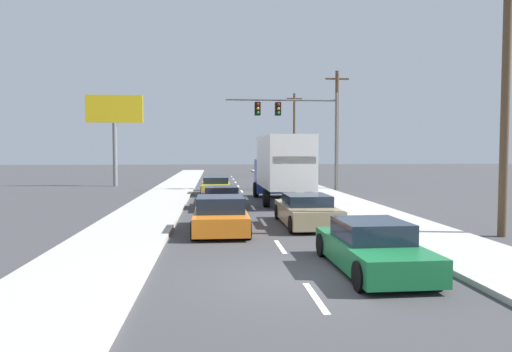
{
  "coord_description": "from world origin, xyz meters",
  "views": [
    {
      "loc": [
        -2.0,
        -10.57,
        2.91
      ],
      "look_at": [
        -0.0,
        11.75,
        1.74
      ],
      "focal_mm": 32.81,
      "sensor_mm": 36.0,
      "label": 1
    }
  ],
  "objects_px": {
    "car_maroon": "(221,198)",
    "traffic_signal_mast": "(292,118)",
    "car_orange": "(220,216)",
    "utility_pole_near": "(505,103)",
    "box_truck": "(282,165)",
    "utility_pole_mid": "(337,129)",
    "car_yellow": "(216,186)",
    "car_tan": "(307,211)",
    "car_green": "(372,248)",
    "roadside_billboard": "(114,120)",
    "utility_pole_far": "(294,134)"
  },
  "relations": [
    {
      "from": "car_yellow",
      "to": "car_orange",
      "type": "height_order",
      "value": "car_orange"
    },
    {
      "from": "car_maroon",
      "to": "box_truck",
      "type": "distance_m",
      "value": 4.44
    },
    {
      "from": "car_green",
      "to": "utility_pole_near",
      "type": "distance_m",
      "value": 8.23
    },
    {
      "from": "box_truck",
      "to": "utility_pole_mid",
      "type": "bearing_deg",
      "value": 57.95
    },
    {
      "from": "car_tan",
      "to": "car_green",
      "type": "xyz_separation_m",
      "value": [
        0.21,
        -7.04,
        -0.01
      ]
    },
    {
      "from": "car_orange",
      "to": "box_truck",
      "type": "distance_m",
      "value": 10.17
    },
    {
      "from": "car_orange",
      "to": "traffic_signal_mast",
      "type": "height_order",
      "value": "traffic_signal_mast"
    },
    {
      "from": "box_truck",
      "to": "utility_pole_mid",
      "type": "xyz_separation_m",
      "value": [
        5.5,
        8.79,
        2.51
      ]
    },
    {
      "from": "car_tan",
      "to": "utility_pole_mid",
      "type": "distance_m",
      "value": 18.36
    },
    {
      "from": "traffic_signal_mast",
      "to": "car_yellow",
      "type": "bearing_deg",
      "value": -156.12
    },
    {
      "from": "car_maroon",
      "to": "utility_pole_far",
      "type": "bearing_deg",
      "value": 73.38
    },
    {
      "from": "car_orange",
      "to": "traffic_signal_mast",
      "type": "xyz_separation_m",
      "value": [
        5.48,
        17.16,
        4.8
      ]
    },
    {
      "from": "car_green",
      "to": "roadside_billboard",
      "type": "xyz_separation_m",
      "value": [
        -12.12,
        29.04,
        4.99
      ]
    },
    {
      "from": "car_tan",
      "to": "utility_pole_near",
      "type": "distance_m",
      "value": 7.94
    },
    {
      "from": "car_tan",
      "to": "roadside_billboard",
      "type": "relative_size",
      "value": 0.61
    },
    {
      "from": "car_yellow",
      "to": "car_maroon",
      "type": "height_order",
      "value": "car_yellow"
    },
    {
      "from": "traffic_signal_mast",
      "to": "roadside_billboard",
      "type": "height_order",
      "value": "roadside_billboard"
    },
    {
      "from": "car_maroon",
      "to": "car_green",
      "type": "bearing_deg",
      "value": -74.95
    },
    {
      "from": "utility_pole_mid",
      "to": "car_yellow",
      "type": "bearing_deg",
      "value": -159.29
    },
    {
      "from": "box_truck",
      "to": "utility_pole_far",
      "type": "bearing_deg",
      "value": 78.81
    },
    {
      "from": "roadside_billboard",
      "to": "car_green",
      "type": "bearing_deg",
      "value": -67.35
    },
    {
      "from": "car_green",
      "to": "utility_pole_far",
      "type": "bearing_deg",
      "value": 82.73
    },
    {
      "from": "car_yellow",
      "to": "utility_pole_mid",
      "type": "xyz_separation_m",
      "value": [
        9.22,
        3.49,
        4.09
      ]
    },
    {
      "from": "utility_pole_mid",
      "to": "traffic_signal_mast",
      "type": "bearing_deg",
      "value": -164.44
    },
    {
      "from": "car_yellow",
      "to": "roadside_billboard",
      "type": "bearing_deg",
      "value": 134.56
    },
    {
      "from": "car_maroon",
      "to": "traffic_signal_mast",
      "type": "bearing_deg",
      "value": 61.88
    },
    {
      "from": "box_truck",
      "to": "utility_pole_near",
      "type": "height_order",
      "value": "utility_pole_near"
    },
    {
      "from": "car_yellow",
      "to": "car_orange",
      "type": "bearing_deg",
      "value": -89.55
    },
    {
      "from": "car_orange",
      "to": "utility_pole_far",
      "type": "height_order",
      "value": "utility_pole_far"
    },
    {
      "from": "car_maroon",
      "to": "roadside_billboard",
      "type": "relative_size",
      "value": 0.55
    },
    {
      "from": "box_truck",
      "to": "utility_pole_mid",
      "type": "height_order",
      "value": "utility_pole_mid"
    },
    {
      "from": "utility_pole_mid",
      "to": "car_tan",
      "type": "bearing_deg",
      "value": -108.56
    },
    {
      "from": "car_orange",
      "to": "roadside_billboard",
      "type": "height_order",
      "value": "roadside_billboard"
    },
    {
      "from": "car_yellow",
      "to": "car_tan",
      "type": "relative_size",
      "value": 0.86
    },
    {
      "from": "car_yellow",
      "to": "car_green",
      "type": "xyz_separation_m",
      "value": [
        3.73,
        -20.53,
        -0.0
      ]
    },
    {
      "from": "box_truck",
      "to": "traffic_signal_mast",
      "type": "distance_m",
      "value": 8.64
    },
    {
      "from": "car_orange",
      "to": "roadside_billboard",
      "type": "xyz_separation_m",
      "value": [
        -8.5,
        23.2,
        4.96
      ]
    },
    {
      "from": "car_yellow",
      "to": "car_orange",
      "type": "xyz_separation_m",
      "value": [
        0.12,
        -14.69,
        0.03
      ]
    },
    {
      "from": "utility_pole_mid",
      "to": "roadside_billboard",
      "type": "bearing_deg",
      "value": 164.05
    },
    {
      "from": "traffic_signal_mast",
      "to": "utility_pole_mid",
      "type": "distance_m",
      "value": 3.84
    },
    {
      "from": "traffic_signal_mast",
      "to": "car_orange",
      "type": "bearing_deg",
      "value": -107.7
    },
    {
      "from": "car_orange",
      "to": "utility_pole_near",
      "type": "xyz_separation_m",
      "value": [
        9.58,
        -1.81,
        3.96
      ]
    },
    {
      "from": "box_truck",
      "to": "car_orange",
      "type": "bearing_deg",
      "value": -110.99
    },
    {
      "from": "box_truck",
      "to": "utility_pole_mid",
      "type": "distance_m",
      "value": 10.67
    },
    {
      "from": "car_orange",
      "to": "roadside_billboard",
      "type": "relative_size",
      "value": 0.57
    },
    {
      "from": "car_yellow",
      "to": "car_maroon",
      "type": "distance_m",
      "value": 7.54
    },
    {
      "from": "traffic_signal_mast",
      "to": "car_tan",
      "type": "bearing_deg",
      "value": -97.4
    },
    {
      "from": "car_maroon",
      "to": "car_tan",
      "type": "height_order",
      "value": "car_tan"
    },
    {
      "from": "box_truck",
      "to": "utility_pole_far",
      "type": "distance_m",
      "value": 28.55
    },
    {
      "from": "utility_pole_near",
      "to": "car_yellow",
      "type": "bearing_deg",
      "value": 120.44
    }
  ]
}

